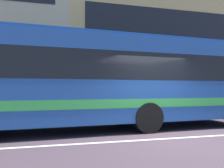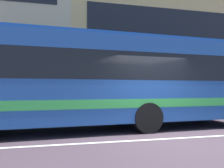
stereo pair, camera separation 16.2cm
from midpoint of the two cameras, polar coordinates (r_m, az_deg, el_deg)
The scene contains 5 objects.
ground_plane at distance 7.54m, azimuth 11.80°, elevation -12.17°, with size 160.00×160.00×0.00m, color #47373F.
lane_centre_line at distance 7.53m, azimuth 11.80°, elevation -12.14°, with size 60.00×0.16×0.01m, color silver.
hedge_row_far at distance 12.87m, azimuth 4.19°, elevation -5.47°, with size 17.95×1.10×0.95m, color #235226.
apartment_block_right at distance 25.01m, azimuth 17.91°, elevation 7.29°, with size 24.45×10.66×10.18m.
transit_bus at distance 9.05m, azimuth 0.64°, elevation 1.20°, with size 10.86×3.22×3.30m.
Camera 1 is at (-3.50, -6.54, 1.44)m, focal length 39.95 mm.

